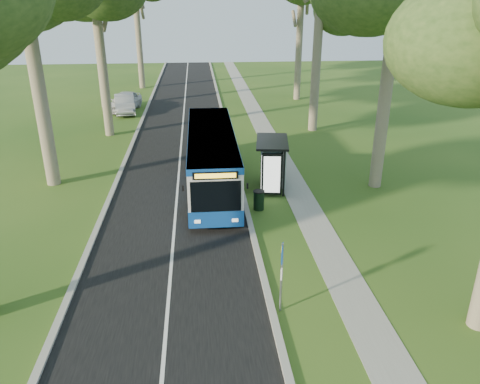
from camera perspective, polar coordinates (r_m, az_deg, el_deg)
The scene contains 12 objects.
ground at distance 20.21m, azimuth 1.81°, elevation -6.32°, with size 120.00×120.00×0.00m, color #2A4F18.
road at distance 29.24m, azimuth -7.41°, elevation 2.96°, with size 7.00×100.00×0.02m, color black.
kerb_east at distance 29.28m, azimuth -0.55°, elevation 3.29°, with size 0.25×100.00×0.12m, color #9E9B93.
kerb_west at distance 29.58m, azimuth -14.21°, elevation 2.78°, with size 0.25×100.00×0.12m, color #9E9B93.
centre_line at distance 29.24m, azimuth -7.41°, elevation 2.99°, with size 0.12×100.00×0.01m, color white.
footpath at distance 29.68m, azimuth 5.24°, elevation 3.36°, with size 1.50×100.00×0.02m, color gray.
bus at distance 25.71m, azimuth -3.47°, elevation 4.10°, with size 2.52×11.76×3.11m.
bus_stop_sign at distance 15.48m, azimuth 5.11°, elevation -9.42°, with size 0.14×0.36×2.56m.
bus_shelter at distance 25.13m, azimuth 4.38°, elevation 4.29°, with size 2.11×3.32×2.67m.
litter_bin at distance 23.15m, azimuth 2.30°, elevation -0.99°, with size 0.57×0.57×0.99m.
car_white at distance 45.29m, azimuth -13.90°, elevation 10.68°, with size 2.01×4.99×1.70m, color silver.
car_silver at distance 44.36m, azimuth -13.88°, elevation 10.37°, with size 1.69×4.84×1.60m, color #9B9DA2.
Camera 1 is at (-2.25, -17.52, 9.82)m, focal length 35.00 mm.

